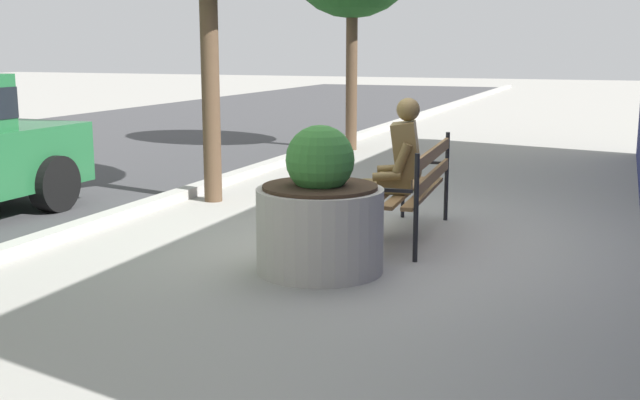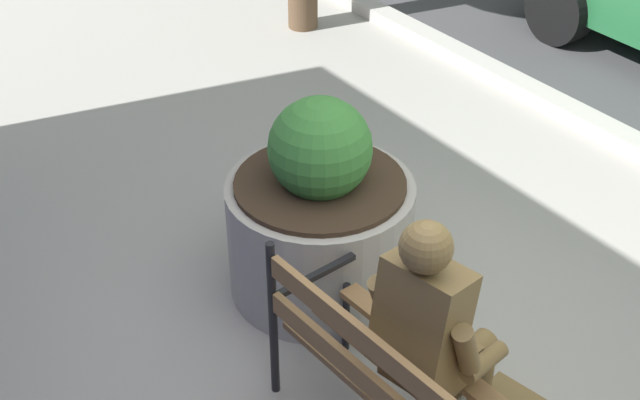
{
  "view_description": "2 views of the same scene",
  "coord_description": "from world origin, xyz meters",
  "views": [
    {
      "loc": [
        -7.14,
        -2.1,
        1.84
      ],
      "look_at": [
        -1.21,
        0.18,
        0.6
      ],
      "focal_mm": 44.3,
      "sensor_mm": 36.0,
      "label": 1
    },
    {
      "loc": [
        1.98,
        -2.1,
        3.35
      ],
      "look_at": [
        -1.21,
        0.18,
        0.6
      ],
      "focal_mm": 48.62,
      "sensor_mm": 36.0,
      "label": 2
    }
  ],
  "objects": [
    {
      "name": "park_bench",
      "position": [
        0.21,
        -0.27,
        0.54
      ],
      "size": [
        1.83,
        0.64,
        0.95
      ],
      "color": "olive",
      "rests_on": "ground"
    },
    {
      "name": "curb_stone",
      "position": [
        0.0,
        2.9,
        0.06
      ],
      "size": [
        60.0,
        0.2,
        0.12
      ],
      "primitive_type": "cube",
      "color": "#B2AFA8",
      "rests_on": "ground"
    },
    {
      "name": "concrete_planter",
      "position": [
        -1.21,
        0.18,
        0.47
      ],
      "size": [
        1.06,
        1.06,
        1.22
      ],
      "color": "#A8A399",
      "rests_on": "ground"
    },
    {
      "name": "ground_plane",
      "position": [
        0.0,
        0.0,
        0.0
      ],
      "size": [
        80.0,
        80.0,
        0.0
      ],
      "primitive_type": "plane",
      "color": "#9E9B93"
    },
    {
      "name": "bronze_statue_seated",
      "position": [
        0.05,
        -0.06,
        0.67
      ],
      "size": [
        0.6,
        0.85,
        1.37
      ],
      "color": "brown",
      "rests_on": "ground"
    }
  ]
}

